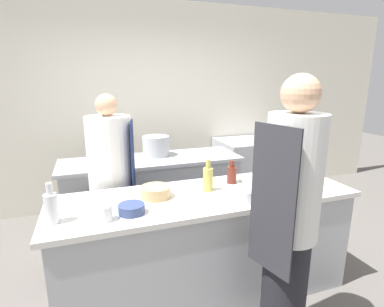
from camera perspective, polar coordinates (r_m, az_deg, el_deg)
name	(u,v)px	position (r m, az deg, el deg)	size (l,w,h in m)	color
ground_plane	(205,289)	(2.86, 2.54, -24.39)	(16.00, 16.00, 0.00)	#605B56
wall_back	(150,106)	(4.30, -7.93, 8.92)	(8.00, 0.06, 2.80)	silver
prep_counter	(206,243)	(2.60, 2.65, -16.73)	(2.41, 0.75, 0.88)	#A8AAAF
pass_counter	(153,194)	(3.61, -7.42, -7.70)	(2.05, 0.66, 0.88)	#A8AAAF
oven_range	(249,169)	(4.59, 10.79, -3.00)	(0.91, 0.74, 0.90)	#A8AAAF
chef_at_prep_near	(289,223)	(1.97, 17.99, -12.55)	(0.38, 0.37, 1.81)	black
chef_at_stove	(112,185)	(2.89, -14.97, -5.80)	(0.44, 0.42, 1.65)	black
bottle_olive_oil	(208,178)	(2.44, 3.07, -4.75)	(0.08, 0.08, 0.27)	#B2A84C
bottle_vinegar	(52,207)	(2.11, -25.19, -9.26)	(0.09, 0.09, 0.27)	silver
bottle_wine	(232,174)	(2.65, 7.59, -3.92)	(0.09, 0.09, 0.20)	#5B2319
bowl_mixing_large	(304,176)	(2.93, 20.58, -4.06)	(0.23, 0.23, 0.05)	white
bowl_prep_small	(156,192)	(2.35, -6.92, -7.26)	(0.23, 0.23, 0.09)	tan
bowl_ceramic_blue	(132,209)	(2.11, -11.44, -10.28)	(0.18, 0.18, 0.06)	navy
bowl_wooden_salad	(247,194)	(2.31, 10.38, -7.69)	(0.19, 0.19, 0.09)	#B7BABC
cup	(105,213)	(2.04, -16.30, -10.87)	(0.10, 0.10, 0.10)	white
cutting_board	(260,181)	(2.75, 12.90, -5.13)	(0.33, 0.23, 0.01)	white
stockpot	(156,146)	(3.57, -6.89, 1.43)	(0.31, 0.31, 0.24)	#A8AAAF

